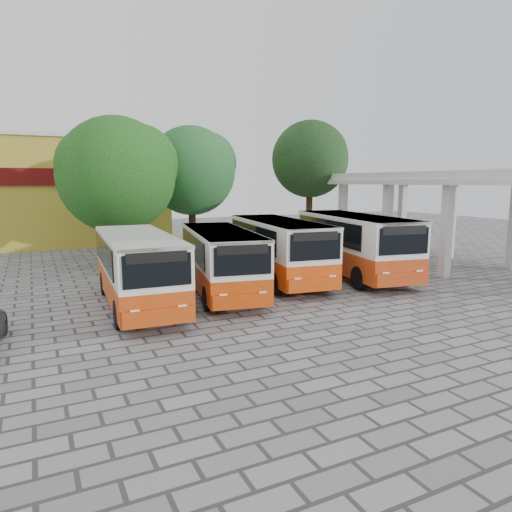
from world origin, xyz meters
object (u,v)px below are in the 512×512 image
bus_far_left (138,265)px  bus_centre_right (279,246)px  bus_centre_left (221,257)px  bus_far_right (353,241)px

bus_far_left → bus_centre_right: 7.42m
bus_centre_left → bus_centre_right: bearing=29.6°
bus_far_left → bus_centre_right: bearing=16.4°
bus_far_left → bus_centre_right: bus_centre_right is taller
bus_centre_left → bus_far_left: bearing=-161.9°
bus_far_left → bus_centre_left: size_ratio=0.99×
bus_far_right → bus_centre_right: bearing=179.8°
bus_centre_right → bus_far_right: (4.02, -0.71, 0.10)m
bus_centre_left → bus_far_right: bearing=14.3°
bus_centre_right → bus_centre_left: bearing=-152.8°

